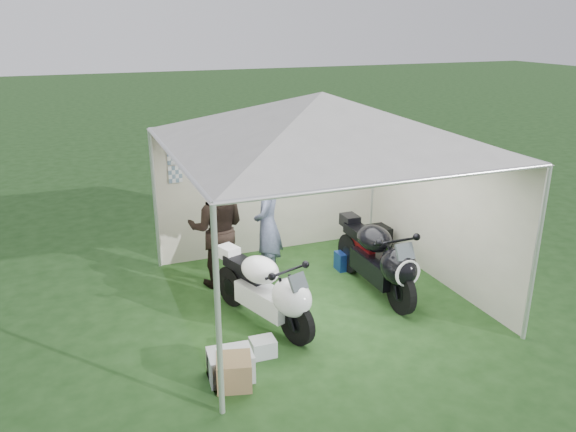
% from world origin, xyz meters
% --- Properties ---
extents(ground, '(80.00, 80.00, 0.00)m').
position_xyz_m(ground, '(0.00, 0.00, 0.00)').
color(ground, '#1B3D15').
rests_on(ground, ground).
extents(canopy_tent, '(5.66, 5.66, 3.00)m').
position_xyz_m(canopy_tent, '(-0.00, 0.03, 2.58)').
color(canopy_tent, silver).
rests_on(canopy_tent, ground).
extents(motorcycle_white, '(0.91, 1.89, 0.97)m').
position_xyz_m(motorcycle_white, '(-0.97, -0.50, 0.54)').
color(motorcycle_white, black).
rests_on(motorcycle_white, ground).
extents(motorcycle_black, '(0.48, 2.12, 1.05)m').
position_xyz_m(motorcycle_black, '(0.87, -0.21, 0.58)').
color(motorcycle_black, black).
rests_on(motorcycle_black, ground).
extents(paddock_stand, '(0.40, 0.25, 0.30)m').
position_xyz_m(paddock_stand, '(0.87, 0.75, 0.15)').
color(paddock_stand, '#1F44B2').
rests_on(paddock_stand, ground).
extents(person_dark_jacket, '(1.07, 0.94, 1.83)m').
position_xyz_m(person_dark_jacket, '(-1.25, 0.98, 0.92)').
color(person_dark_jacket, black).
rests_on(person_dark_jacket, ground).
extents(person_blue_jacket, '(0.72, 0.79, 1.80)m').
position_xyz_m(person_blue_jacket, '(-0.48, 0.87, 0.90)').
color(person_blue_jacket, slate).
rests_on(person_blue_jacket, ground).
extents(equipment_box, '(0.50, 0.40, 0.49)m').
position_xyz_m(equipment_box, '(1.60, 1.16, 0.24)').
color(equipment_box, black).
rests_on(equipment_box, ground).
extents(crate_0, '(0.53, 0.43, 0.34)m').
position_xyz_m(crate_0, '(-1.75, -1.44, 0.17)').
color(crate_0, '#AEB2B8').
rests_on(crate_0, ground).
extents(crate_1, '(0.47, 0.47, 0.34)m').
position_xyz_m(crate_1, '(-1.75, -1.59, 0.17)').
color(crate_1, olive).
rests_on(crate_1, ground).
extents(crate_2, '(0.31, 0.26, 0.22)m').
position_xyz_m(crate_2, '(-1.26, -1.14, 0.11)').
color(crate_2, '#B8BCC1').
rests_on(crate_2, ground).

